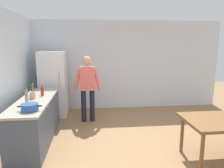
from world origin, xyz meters
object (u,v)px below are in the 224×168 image
object	(u,v)px
refrigerator	(53,84)
utensil_jar	(33,95)
person	(88,85)
bottle_sauce_red	(42,91)
cooking_pot	(30,107)
bottle_wine_green	(32,89)
bottle_vinegar_tall	(26,97)

from	to	relation	value
refrigerator	utensil_jar	bearing A→B (deg)	-95.70
person	bottle_sauce_red	size ratio (longest dim) A/B	7.08
cooking_pot	bottle_sauce_red	xyz separation A→B (m)	(-0.03, 1.07, 0.04)
person	cooking_pot	size ratio (longest dim) A/B	4.25
person	bottle_sauce_red	bearing A→B (deg)	-142.77
bottle_wine_green	bottle_vinegar_tall	distance (m)	0.59
cooking_pot	bottle_wine_green	size ratio (longest dim) A/B	1.18
person	cooking_pot	xyz separation A→B (m)	(-0.94, -1.80, -0.02)
refrigerator	bottle_sauce_red	size ratio (longest dim) A/B	7.50
person	utensil_jar	xyz separation A→B (m)	(-1.10, -0.99, 0.00)
utensil_jar	bottle_wine_green	distance (m)	0.24
utensil_jar	bottle_vinegar_tall	bearing A→B (deg)	-91.69
utensil_jar	bottle_wine_green	world-z (taller)	bottle_wine_green
refrigerator	bottle_vinegar_tall	bearing A→B (deg)	-94.94
person	utensil_jar	size ratio (longest dim) A/B	5.31
person	cooking_pot	distance (m)	2.03
bottle_wine_green	bottle_vinegar_tall	size ratio (longest dim) A/B	1.06
bottle_vinegar_tall	person	bearing A→B (deg)	50.59
bottle_sauce_red	utensil_jar	bearing A→B (deg)	-118.07
bottle_sauce_red	bottle_vinegar_tall	bearing A→B (deg)	-103.41
bottle_wine_green	bottle_sauce_red	bearing A→B (deg)	9.14
person	utensil_jar	world-z (taller)	person
refrigerator	cooking_pot	bearing A→B (deg)	-89.79
person	bottle_vinegar_tall	bearing A→B (deg)	-129.41
refrigerator	cooking_pot	world-z (taller)	refrigerator
refrigerator	bottle_vinegar_tall	world-z (taller)	refrigerator
bottle_vinegar_tall	bottle_sauce_red	bearing A→B (deg)	76.59
utensil_jar	bottle_vinegar_tall	world-z (taller)	same
person	bottle_wine_green	xyz separation A→B (m)	(-1.16, -0.77, 0.07)
utensil_jar	bottle_sauce_red	xyz separation A→B (m)	(0.14, 0.26, 0.02)
utensil_jar	bottle_vinegar_tall	distance (m)	0.37
bottle_wine_green	person	bearing A→B (deg)	33.41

